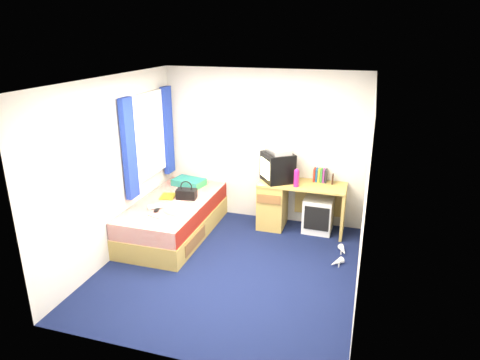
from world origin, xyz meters
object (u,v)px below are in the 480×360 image
(handbag, at_px, (187,193))
(colour_swatch_fan, at_px, (155,216))
(picture_frame, at_px, (333,179))
(white_heels, at_px, (340,256))
(crt_tv, at_px, (277,167))
(pink_water_bottle, at_px, (296,179))
(pillow, at_px, (189,182))
(aerosol_can, at_px, (292,177))
(remote_control, at_px, (157,210))
(bed, at_px, (175,218))
(vcr, at_px, (278,151))
(magazine, at_px, (168,196))
(storage_cube, at_px, (318,214))
(desk, at_px, (284,202))
(water_bottle, at_px, (155,207))
(towel, at_px, (178,209))

(handbag, height_order, colour_swatch_fan, handbag)
(picture_frame, distance_m, white_heels, 1.22)
(crt_tv, height_order, pink_water_bottle, crt_tv)
(pink_water_bottle, height_order, colour_swatch_fan, pink_water_bottle)
(pillow, distance_m, aerosol_can, 1.70)
(crt_tv, xyz_separation_m, handbag, (-1.25, -0.60, -0.35))
(remote_control, height_order, white_heels, remote_control)
(handbag, bearing_deg, bed, -143.20)
(vcr, bearing_deg, magazine, -104.48)
(storage_cube, relative_size, vcr, 1.37)
(desk, xyz_separation_m, white_heels, (0.94, -0.78, -0.37))
(handbag, distance_m, colour_swatch_fan, 0.76)
(crt_tv, distance_m, magazine, 1.72)
(pink_water_bottle, bearing_deg, vcr, 151.80)
(pillow, relative_size, white_heels, 0.84)
(pink_water_bottle, bearing_deg, water_bottle, -153.28)
(storage_cube, bearing_deg, magazine, -162.13)
(remote_control, bearing_deg, crt_tv, 28.21)
(picture_frame, bearing_deg, towel, -148.96)
(storage_cube, height_order, white_heels, storage_cube)
(picture_frame, relative_size, towel, 0.45)
(white_heels, bearing_deg, water_bottle, -173.06)
(crt_tv, distance_m, water_bottle, 1.91)
(pillow, xyz_separation_m, vcr, (1.45, 0.05, 0.63))
(towel, bearing_deg, crt_tv, 43.77)
(bed, relative_size, handbag, 6.41)
(vcr, bearing_deg, towel, -82.35)
(pink_water_bottle, height_order, towel, pink_water_bottle)
(handbag, height_order, water_bottle, handbag)
(white_heels, bearing_deg, storage_cube, 116.81)
(storage_cube, height_order, magazine, magazine)
(picture_frame, xyz_separation_m, water_bottle, (-2.34, -1.22, -0.24))
(bed, relative_size, magazine, 7.14)
(towel, bearing_deg, white_heels, 8.33)
(bed, distance_m, handbag, 0.41)
(bed, xyz_separation_m, water_bottle, (-0.11, -0.35, 0.31))
(aerosol_can, bearing_deg, picture_frame, 14.15)
(picture_frame, bearing_deg, handbag, -161.66)
(picture_frame, bearing_deg, colour_swatch_fan, -147.45)
(water_bottle, relative_size, white_heels, 0.34)
(colour_swatch_fan, bearing_deg, white_heels, 12.79)
(crt_tv, xyz_separation_m, water_bottle, (-1.51, -1.09, -0.39))
(pillow, xyz_separation_m, aerosol_can, (1.68, 0.03, 0.26))
(bed, distance_m, magazine, 0.34)
(vcr, xyz_separation_m, pink_water_bottle, (0.32, -0.17, -0.35))
(white_heels, bearing_deg, towel, -171.67)
(bed, bearing_deg, remote_control, -100.10)
(storage_cube, distance_m, towel, 2.15)
(storage_cube, bearing_deg, towel, -146.28)
(picture_frame, xyz_separation_m, aerosol_can, (-0.59, -0.15, 0.03))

